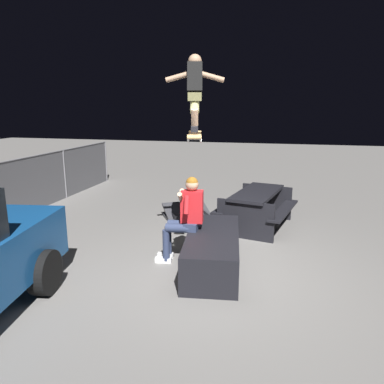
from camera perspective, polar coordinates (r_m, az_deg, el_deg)
The scene contains 7 objects.
ground_plane at distance 5.59m, azimuth 3.45°, elevation -12.51°, with size 40.00×40.00×0.00m, color slate.
ledge_box_main at distance 5.68m, azimuth 3.24°, elevation -9.06°, with size 1.98×0.78×0.54m, color black.
person_sitting_on_ledge at distance 5.71m, azimuth -1.11°, elevation -3.54°, with size 0.60×0.77×1.38m.
skateboard at distance 5.60m, azimuth 0.43°, elevation 8.76°, with size 1.04×0.42×0.13m.
skater_airborne at distance 5.65m, azimuth 0.45°, elevation 15.77°, with size 0.64×0.88×1.12m.
kicker_ramp at distance 8.03m, azimuth -0.45°, elevation -3.88°, with size 1.45×1.41×0.37m.
picnic_table_back at distance 7.55m, azimuth 10.08°, elevation -1.74°, with size 1.94×1.67×0.75m.
Camera 1 is at (-4.96, -0.88, 2.42)m, focal length 34.19 mm.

